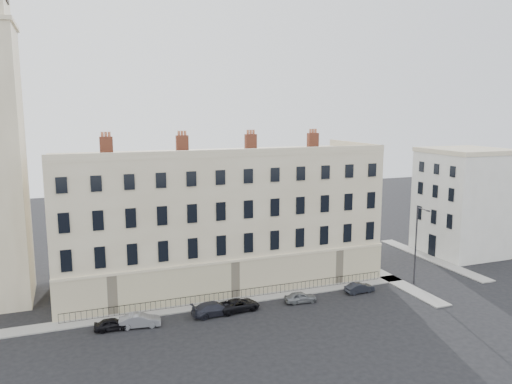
% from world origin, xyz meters
% --- Properties ---
extents(ground, '(160.00, 160.00, 0.00)m').
position_xyz_m(ground, '(0.00, 0.00, 0.00)').
color(ground, black).
rests_on(ground, ground).
extents(terrace, '(36.22, 12.22, 17.00)m').
position_xyz_m(terrace, '(-5.97, 11.97, 7.50)').
color(terrace, '#C7B793').
rests_on(terrace, ground).
extents(adjacent_building, '(10.00, 10.00, 14.00)m').
position_xyz_m(adjacent_building, '(29.00, 11.00, 7.00)').
color(adjacent_building, silver).
rests_on(adjacent_building, ground).
extents(pavement_terrace, '(48.00, 2.00, 0.12)m').
position_xyz_m(pavement_terrace, '(-10.00, 5.00, 0.06)').
color(pavement_terrace, gray).
rests_on(pavement_terrace, ground).
extents(pavement_east_return, '(2.00, 24.00, 0.12)m').
position_xyz_m(pavement_east_return, '(13.00, 8.00, 0.06)').
color(pavement_east_return, gray).
rests_on(pavement_east_return, ground).
extents(pavement_adjacent, '(2.00, 20.00, 0.12)m').
position_xyz_m(pavement_adjacent, '(23.00, 10.00, 0.06)').
color(pavement_adjacent, gray).
rests_on(pavement_adjacent, ground).
extents(railings, '(35.00, 0.04, 0.96)m').
position_xyz_m(railings, '(-6.00, 5.40, 0.55)').
color(railings, black).
rests_on(railings, ground).
extents(car_a, '(3.32, 1.46, 1.11)m').
position_xyz_m(car_a, '(-18.88, 2.48, 0.56)').
color(car_a, black).
rests_on(car_a, ground).
extents(car_b, '(3.93, 1.84, 1.24)m').
position_xyz_m(car_b, '(-16.48, 2.26, 0.62)').
color(car_b, slate).
rests_on(car_b, ground).
extents(car_c, '(4.67, 2.21, 1.32)m').
position_xyz_m(car_c, '(-9.30, 2.43, 0.66)').
color(car_c, '#22242E').
rests_on(car_c, ground).
extents(car_d, '(4.44, 2.36, 1.19)m').
position_xyz_m(car_d, '(-6.75, 2.63, 0.59)').
color(car_d, black).
rests_on(car_d, ground).
extents(car_e, '(3.45, 1.63, 1.14)m').
position_xyz_m(car_e, '(-0.07, 2.33, 0.57)').
color(car_e, slate).
rests_on(car_e, ground).
extents(car_f, '(3.39, 1.31, 1.10)m').
position_xyz_m(car_f, '(7.18, 2.60, 0.55)').
color(car_f, black).
rests_on(car_f, ground).
extents(streetlamp, '(0.36, 1.95, 8.99)m').
position_xyz_m(streetlamp, '(14.61, 2.72, 4.99)').
color(streetlamp, '#313136').
rests_on(streetlamp, ground).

